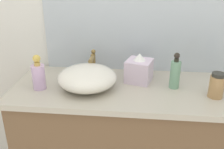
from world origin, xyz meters
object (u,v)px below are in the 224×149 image
object	(u,v)px
lotion_bottle	(175,73)
soap_dispenser	(38,75)
tissue_box	(139,70)
perfume_bottle	(217,86)
sink_basin	(87,78)

from	to	relation	value
lotion_bottle	soap_dispenser	bearing A→B (deg)	-173.30
lotion_bottle	tissue_box	size ratio (longest dim) A/B	1.18
soap_dispenser	perfume_bottle	distance (m)	0.94
sink_basin	tissue_box	distance (m)	0.31
lotion_bottle	perfume_bottle	world-z (taller)	lotion_bottle
perfume_bottle	tissue_box	distance (m)	0.43
sink_basin	soap_dispenser	bearing A→B (deg)	-172.15
tissue_box	lotion_bottle	bearing A→B (deg)	-19.19
soap_dispenser	lotion_bottle	bearing A→B (deg)	6.70
sink_basin	perfume_bottle	size ratio (longest dim) A/B	2.44
sink_basin	tissue_box	size ratio (longest dim) A/B	1.88
lotion_bottle	perfume_bottle	distance (m)	0.22
perfume_bottle	tissue_box	size ratio (longest dim) A/B	0.77
soap_dispenser	lotion_bottle	distance (m)	0.74
tissue_box	perfume_bottle	bearing A→B (deg)	-21.72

